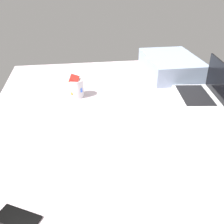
{
  "coord_description": "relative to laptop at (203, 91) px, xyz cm",
  "views": [
    {
      "loc": [
        123.42,
        -22.35,
        88.07
      ],
      "look_at": [
        8.27,
        -5.32,
        24.0
      ],
      "focal_mm": 42.34,
      "sensor_mm": 36.0,
      "label": 1
    }
  ],
  "objects": [
    {
      "name": "bed_mattress",
      "position": [
        12.03,
        -52.88,
        -13.41
      ],
      "size": [
        180.0,
        140.0,
        18.0
      ],
      "primitive_type": "cube",
      "color": "silver",
      "rests_on": "ground"
    },
    {
      "name": "laptop",
      "position": [
        0.0,
        0.0,
        0.0
      ],
      "size": [
        35.74,
        27.15,
        23.0
      ],
      "rotation": [
        0.0,
        0.0,
        -0.13
      ],
      "color": "silver",
      "rests_on": "bed_mattress"
    },
    {
      "name": "snack_cup",
      "position": [
        -13.6,
        -75.17,
        1.71
      ],
      "size": [
        9.27,
        9.53,
        14.17
      ],
      "color": "silver",
      "rests_on": "bed_mattress"
    },
    {
      "name": "cell_phone",
      "position": [
        74.92,
        -96.47,
        -4.01
      ],
      "size": [
        12.75,
        15.54,
        0.8
      ],
      "primitive_type": "cube",
      "rotation": [
        0.0,
        0.0,
        2.63
      ],
      "color": "black",
      "rests_on": "bed_mattress"
    },
    {
      "name": "pillow",
      "position": [
        -43.64,
        -4.88,
        2.09
      ],
      "size": [
        52.0,
        36.0,
        13.0
      ],
      "primitive_type": "cube",
      "color": "#8C9EB7",
      "rests_on": "bed_mattress"
    }
  ]
}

